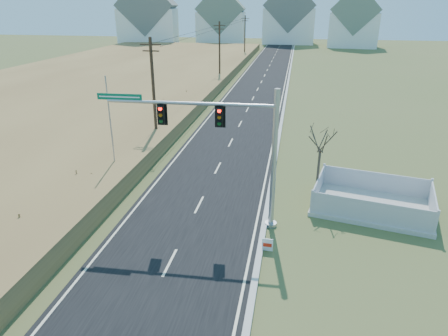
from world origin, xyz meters
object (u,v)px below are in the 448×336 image
Objects in this scene: traffic_signal_mast at (238,145)px; flagpole at (112,139)px; open_sign at (267,245)px; bare_tree at (321,138)px; fence_enclosure at (371,205)px.

traffic_signal_mast is 10.71m from flagpole.
bare_tree reaches higher than open_sign.
bare_tree is at bearing -177.61° from fence_enclosure.
traffic_signal_mast is 1.28× the size of fence_enclosure.
fence_enclosure is at bearing 19.96° from traffic_signal_mast.
bare_tree reaches higher than fence_enclosure.
fence_enclosure is 8.04m from open_sign.
fence_enclosure reaches higher than open_sign.
traffic_signal_mast reaches higher than bare_tree.
bare_tree is at bearing 37.32° from traffic_signal_mast.
traffic_signal_mast is 5.29m from open_sign.
flagpole is at bearing 149.94° from open_sign.
open_sign is at bearing -32.60° from flagpole.
fence_enclosure is at bearing -9.31° from bare_tree.
bare_tree is (-3.27, 0.54, 3.82)m from fence_enclosure.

